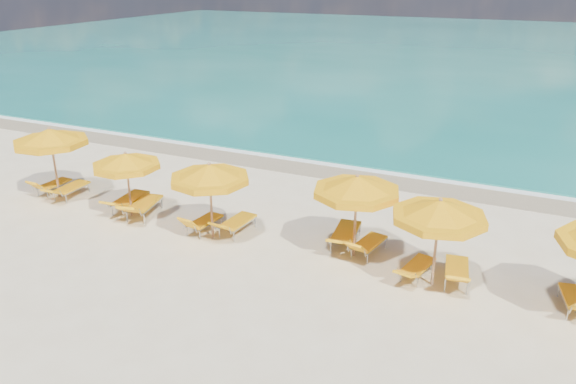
% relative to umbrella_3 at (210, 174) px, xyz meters
% --- Properties ---
extents(ground_plane, '(120.00, 120.00, 0.00)m').
position_rel_umbrella_3_xyz_m(ground_plane, '(1.77, 0.17, -2.08)').
color(ground_plane, beige).
extents(ocean, '(120.00, 80.00, 0.30)m').
position_rel_umbrella_3_xyz_m(ocean, '(1.77, 48.17, -2.08)').
color(ocean, '#136E63').
rests_on(ocean, ground).
extents(wet_sand_band, '(120.00, 2.60, 0.01)m').
position_rel_umbrella_3_xyz_m(wet_sand_band, '(1.77, 7.57, -2.08)').
color(wet_sand_band, tan).
rests_on(wet_sand_band, ground).
extents(foam_line, '(120.00, 1.20, 0.03)m').
position_rel_umbrella_3_xyz_m(foam_line, '(1.77, 8.37, -2.08)').
color(foam_line, white).
rests_on(foam_line, ground).
extents(whitecap_near, '(14.00, 0.36, 0.05)m').
position_rel_umbrella_3_xyz_m(whitecap_near, '(-4.23, 17.17, -2.08)').
color(whitecap_near, white).
rests_on(whitecap_near, ground).
extents(whitecap_far, '(18.00, 0.30, 0.05)m').
position_rel_umbrella_3_xyz_m(whitecap_far, '(9.77, 24.17, -2.08)').
color(whitecap_far, white).
rests_on(whitecap_far, ground).
extents(umbrella_1, '(3.19, 3.19, 2.60)m').
position_rel_umbrella_3_xyz_m(umbrella_1, '(-6.82, 0.52, 0.14)').
color(umbrella_1, tan).
rests_on(umbrella_1, ground).
extents(umbrella_2, '(2.89, 2.89, 2.25)m').
position_rel_umbrella_3_xyz_m(umbrella_2, '(-3.33, 0.27, -0.16)').
color(umbrella_2, tan).
rests_on(umbrella_2, ground).
extents(umbrella_3, '(2.82, 2.82, 2.43)m').
position_rel_umbrella_3_xyz_m(umbrella_3, '(0.00, 0.00, 0.00)').
color(umbrella_3, tan).
rests_on(umbrella_3, ground).
extents(umbrella_4, '(2.73, 2.73, 2.49)m').
position_rel_umbrella_3_xyz_m(umbrella_4, '(4.28, 0.72, 0.05)').
color(umbrella_4, tan).
rests_on(umbrella_4, ground).
extents(umbrella_5, '(2.67, 2.67, 2.44)m').
position_rel_umbrella_3_xyz_m(umbrella_5, '(6.65, 0.05, 0.00)').
color(umbrella_5, tan).
rests_on(umbrella_5, ground).
extents(lounger_1_left, '(0.60, 1.64, 0.75)m').
position_rel_umbrella_3_xyz_m(lounger_1_left, '(-7.29, 0.72, -1.87)').
color(lounger_1_left, '#A5A8AD').
rests_on(lounger_1_left, ground).
extents(lounger_1_right, '(0.65, 1.84, 0.67)m').
position_rel_umbrella_3_xyz_m(lounger_1_right, '(-6.40, 0.68, -1.86)').
color(lounger_1_right, '#A5A8AD').
rests_on(lounger_1_right, ground).
extents(lounger_2_left, '(0.84, 2.05, 0.78)m').
position_rel_umbrella_3_xyz_m(lounger_2_left, '(-3.70, 0.63, -1.84)').
color(lounger_2_left, '#A5A8AD').
rests_on(lounger_2_left, ground).
extents(lounger_2_right, '(1.06, 2.14, 0.83)m').
position_rel_umbrella_3_xyz_m(lounger_2_right, '(-2.95, 0.45, -1.83)').
color(lounger_2_right, '#A5A8AD').
rests_on(lounger_2_right, ground).
extents(lounger_3_left, '(0.71, 1.65, 0.80)m').
position_rel_umbrella_3_xyz_m(lounger_3_left, '(-0.48, 0.26, -1.87)').
color(lounger_3_left, '#A5A8AD').
rests_on(lounger_3_left, ground).
extents(lounger_3_right, '(0.74, 1.87, 0.76)m').
position_rel_umbrella_3_xyz_m(lounger_3_right, '(0.50, 0.60, -1.86)').
color(lounger_3_right, '#A5A8AD').
rests_on(lounger_3_right, ground).
extents(lounger_4_left, '(0.92, 2.14, 0.74)m').
position_rel_umbrella_3_xyz_m(lounger_4_left, '(3.84, 1.25, -1.83)').
color(lounger_4_left, '#A5A8AD').
rests_on(lounger_4_left, ground).
extents(lounger_4_right, '(0.86, 1.77, 0.77)m').
position_rel_umbrella_3_xyz_m(lounger_4_right, '(4.63, 0.95, -1.87)').
color(lounger_4_right, '#A5A8AD').
rests_on(lounger_4_right, ground).
extents(lounger_5_left, '(0.84, 1.73, 0.60)m').
position_rel_umbrella_3_xyz_m(lounger_5_left, '(6.20, 0.26, -1.88)').
color(lounger_5_left, '#A5A8AD').
rests_on(lounger_5_left, ground).
extents(lounger_5_right, '(0.87, 1.90, 0.77)m').
position_rel_umbrella_3_xyz_m(lounger_5_right, '(7.20, 0.42, -1.85)').
color(lounger_5_right, '#A5A8AD').
rests_on(lounger_5_right, ground).
extents(lounger_6_left, '(0.83, 1.65, 0.72)m').
position_rel_umbrella_3_xyz_m(lounger_6_left, '(9.99, 0.27, -1.88)').
color(lounger_6_left, '#A5A8AD').
rests_on(lounger_6_left, ground).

